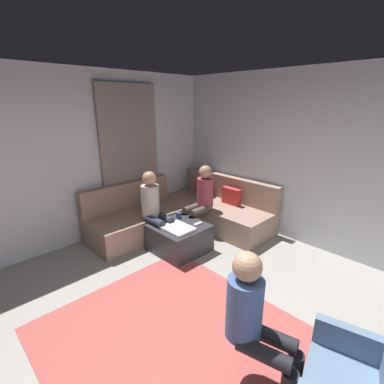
% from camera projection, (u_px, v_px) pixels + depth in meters
% --- Properties ---
extents(ground_plane, '(6.00, 6.00, 0.10)m').
position_uv_depth(ground_plane, '(188.00, 368.00, 2.47)').
color(ground_plane, gray).
extents(wall_back, '(6.00, 0.12, 2.70)m').
position_uv_depth(wall_back, '(337.00, 164.00, 3.99)').
color(wall_back, silver).
rests_on(wall_back, ground_plane).
extents(wall_left, '(0.12, 6.00, 2.70)m').
position_uv_depth(wall_left, '(49.00, 163.00, 4.05)').
color(wall_left, silver).
rests_on(wall_left, ground_plane).
extents(curtain_panel, '(0.06, 1.10, 2.50)m').
position_uv_depth(curtain_panel, '(130.00, 159.00, 4.88)').
color(curtain_panel, gray).
rests_on(curtain_panel, ground_plane).
extents(area_rug, '(2.60, 2.20, 0.01)m').
position_uv_depth(area_rug, '(181.00, 343.00, 2.66)').
color(area_rug, '#AD4C47').
rests_on(area_rug, ground_plane).
extents(sectional_couch, '(2.10, 2.55, 0.87)m').
position_uv_depth(sectional_couch, '(185.00, 214.00, 5.04)').
color(sectional_couch, '#9E7F6B').
rests_on(sectional_couch, ground_plane).
extents(ottoman, '(0.76, 0.76, 0.42)m').
position_uv_depth(ottoman, '(179.00, 238.00, 4.29)').
color(ottoman, '#333338').
rests_on(ottoman, ground_plane).
extents(folded_blanket, '(0.44, 0.36, 0.04)m').
position_uv_depth(folded_blanket, '(178.00, 228.00, 4.07)').
color(folded_blanket, white).
rests_on(folded_blanket, ottoman).
extents(coffee_mug, '(0.08, 0.08, 0.10)m').
position_uv_depth(coffee_mug, '(179.00, 215.00, 4.48)').
color(coffee_mug, '#334C72').
rests_on(coffee_mug, ottoman).
extents(game_remote, '(0.05, 0.15, 0.02)m').
position_uv_depth(game_remote, '(198.00, 224.00, 4.25)').
color(game_remote, white).
rests_on(game_remote, ottoman).
extents(person_on_couch_back, '(0.30, 0.60, 1.20)m').
position_uv_depth(person_on_couch_back, '(201.00, 198.00, 4.71)').
color(person_on_couch_back, brown).
rests_on(person_on_couch_back, ground_plane).
extents(person_on_couch_side, '(0.60, 0.30, 1.20)m').
position_uv_depth(person_on_couch_side, '(154.00, 207.00, 4.31)').
color(person_on_couch_side, '#2D3347').
rests_on(person_on_couch_side, ground_plane).
extents(person_on_armchair, '(0.61, 0.39, 1.18)m').
position_uv_depth(person_on_armchair, '(256.00, 320.00, 2.09)').
color(person_on_armchair, black).
rests_on(person_on_armchair, ground_plane).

